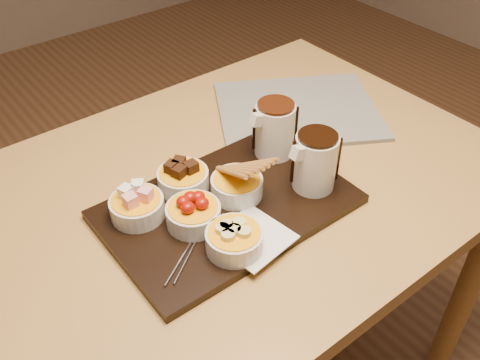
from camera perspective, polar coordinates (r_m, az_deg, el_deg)
dining_table at (r=1.15m, az=-2.08°, el=-4.42°), size 1.20×0.80×0.75m
serving_board at (r=1.02m, az=-1.33°, el=-2.87°), size 0.46×0.30×0.02m
napkin at (r=0.95m, az=1.33°, el=-6.13°), size 0.13×0.13×0.00m
bowl_marshmallows at (r=1.00m, az=-10.91°, el=-2.90°), size 0.10×0.10×0.04m
bowl_cake at (r=1.04m, az=-6.07°, el=0.01°), size 0.10×0.10×0.04m
bowl_strawberries at (r=0.97m, az=-4.98°, el=-3.76°), size 0.10×0.10×0.04m
bowl_biscotti at (r=1.02m, az=-0.34°, el=-0.71°), size 0.10×0.10×0.04m
bowl_bananas at (r=0.92m, az=-0.61°, el=-6.47°), size 0.10×0.10×0.04m
pitcher_dark_chocolate at (r=1.03m, az=8.02°, el=1.89°), size 0.08×0.08×0.11m
pitcher_milk_chocolate at (r=1.11m, az=3.72°, el=5.35°), size 0.08×0.08×0.11m
fondue_skewers at (r=0.96m, az=-4.59°, el=-5.50°), size 0.16×0.24×0.01m
newspaper at (r=1.31m, az=6.18°, el=7.41°), size 0.48×0.45×0.01m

